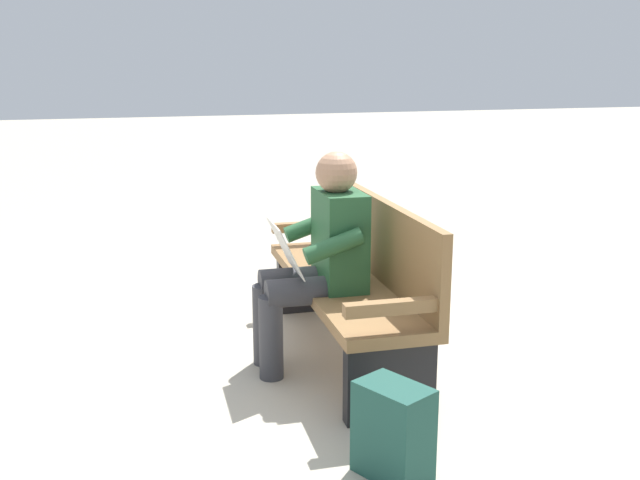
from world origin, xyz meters
TOP-DOWN VIEW (x-y plane):
  - ground_plane at (0.00, 0.00)m, footprint 40.00×40.00m
  - bench_near at (-0.00, -0.07)m, footprint 1.83×0.59m
  - person_seated at (-0.10, 0.17)m, footprint 0.59×0.59m
  - backpack at (-1.24, 0.22)m, footprint 0.35×0.32m

SIDE VIEW (x-z plane):
  - ground_plane at x=0.00m, z-range 0.00..0.00m
  - backpack at x=-1.24m, z-range 0.00..0.39m
  - bench_near at x=0.00m, z-range 0.01..0.91m
  - person_seated at x=-0.10m, z-range 0.04..1.22m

